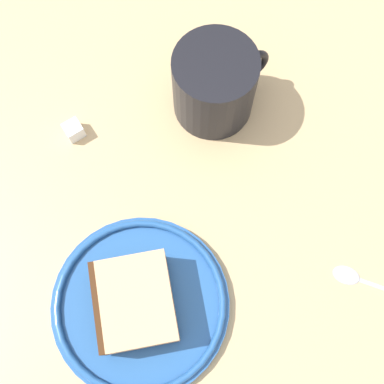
% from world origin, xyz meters
% --- Properties ---
extents(ground_plane, '(1.28, 1.28, 0.03)m').
position_xyz_m(ground_plane, '(0.00, 0.00, -0.01)').
color(ground_plane, tan).
extents(small_plate, '(0.19, 0.19, 0.02)m').
position_xyz_m(small_plate, '(-0.11, 0.01, 0.01)').
color(small_plate, '#26599E').
rests_on(small_plate, ground_plane).
extents(cake_slice, '(0.11, 0.10, 0.05)m').
position_xyz_m(cake_slice, '(-0.11, 0.01, 0.03)').
color(cake_slice, '#472814').
rests_on(cake_slice, small_plate).
extents(tea_mug, '(0.10, 0.11, 0.09)m').
position_xyz_m(tea_mug, '(0.14, -0.04, 0.05)').
color(tea_mug, black).
rests_on(tea_mug, ground_plane).
extents(teaspoon, '(0.04, 0.13, 0.01)m').
position_xyz_m(teaspoon, '(-0.05, -0.23, 0.00)').
color(teaspoon, silver).
rests_on(teaspoon, ground_plane).
extents(sugar_cube, '(0.03, 0.03, 0.02)m').
position_xyz_m(sugar_cube, '(0.08, 0.12, 0.01)').
color(sugar_cube, white).
rests_on(sugar_cube, ground_plane).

